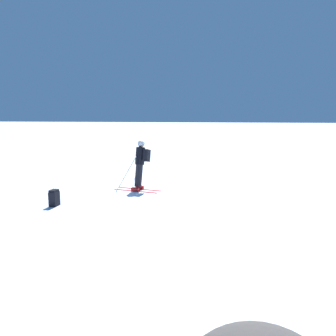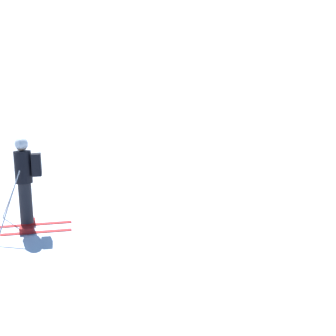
% 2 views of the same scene
% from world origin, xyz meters
% --- Properties ---
extents(ground_plane, '(300.00, 300.00, 0.00)m').
position_xyz_m(ground_plane, '(0.00, 0.00, 0.00)').
color(ground_plane, white).
extents(skier, '(1.28, 1.78, 1.86)m').
position_xyz_m(skier, '(1.23, 0.05, 1.03)').
color(skier, red).
rests_on(skier, ground).
extents(spare_backpack, '(0.31, 0.24, 0.50)m').
position_xyz_m(spare_backpack, '(4.08, -1.70, 0.24)').
color(spare_backpack, black).
rests_on(spare_backpack, ground).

